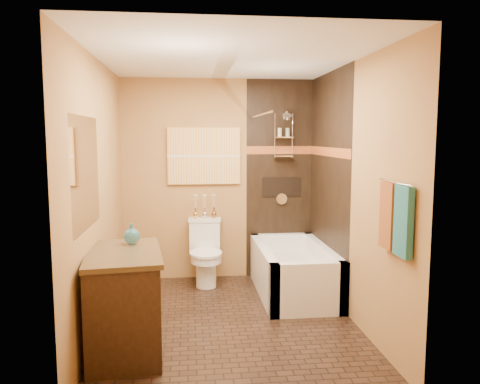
{
  "coord_description": "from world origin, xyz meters",
  "views": [
    {
      "loc": [
        -0.37,
        -4.35,
        1.79
      ],
      "look_at": [
        0.15,
        0.4,
        1.22
      ],
      "focal_mm": 35.0,
      "sensor_mm": 36.0,
      "label": 1
    }
  ],
  "objects": [
    {
      "name": "curtain_rod",
      "position": [
        0.4,
        0.75,
        2.02
      ],
      "size": [
        0.03,
        1.55,
        0.03
      ],
      "primitive_type": "cylinder",
      "rotation": [
        1.57,
        0.0,
        0.0
      ],
      "color": "silver",
      "rests_on": "wall_back"
    },
    {
      "name": "alcove_tile_right",
      "position": [
        1.19,
        0.75,
        1.25
      ],
      "size": [
        0.01,
        1.5,
        2.5
      ],
      "primitive_type": "cube",
      "color": "black",
      "rests_on": "wall_right"
    },
    {
      "name": "wall_left",
      "position": [
        -1.2,
        0.0,
        1.25
      ],
      "size": [
        0.02,
        3.0,
        2.5
      ],
      "primitive_type": "cube",
      "color": "#AC8042",
      "rests_on": "floor"
    },
    {
      "name": "toilet",
      "position": [
        -0.18,
        1.21,
        0.4
      ],
      "size": [
        0.41,
        0.6,
        0.78
      ],
      "rotation": [
        0.0,
        0.0,
        -0.09
      ],
      "color": "white",
      "rests_on": "floor"
    },
    {
      "name": "towel_teal",
      "position": [
        1.16,
        -1.18,
        1.18
      ],
      "size": [
        0.05,
        0.22,
        0.52
      ],
      "primitive_type": "cube",
      "color": "#1E5D65",
      "rests_on": "towel_bar"
    },
    {
      "name": "mosaic_band_back",
      "position": [
        0.78,
        1.48,
        1.62
      ],
      "size": [
        0.85,
        0.01,
        0.1
      ],
      "primitive_type": "cube",
      "color": "#98321B",
      "rests_on": "alcove_tile_back"
    },
    {
      "name": "towel_bar",
      "position": [
        1.15,
        -1.05,
        1.45
      ],
      "size": [
        0.02,
        0.55,
        0.02
      ],
      "primitive_type": "cylinder",
      "rotation": [
        1.57,
        0.0,
        0.0
      ],
      "color": "silver",
      "rests_on": "wall_right"
    },
    {
      "name": "wall_right",
      "position": [
        1.2,
        0.0,
        1.25
      ],
      "size": [
        0.02,
        3.0,
        2.5
      ],
      "primitive_type": "cube",
      "color": "#AC8042",
      "rests_on": "floor"
    },
    {
      "name": "towel_rust",
      "position": [
        1.16,
        -0.92,
        1.18
      ],
      "size": [
        0.05,
        0.22,
        0.52
      ],
      "primitive_type": "cube",
      "color": "brown",
      "rests_on": "towel_bar"
    },
    {
      "name": "ceiling",
      "position": [
        0.0,
        0.0,
        2.5
      ],
      "size": [
        3.0,
        3.0,
        0.0
      ],
      "primitive_type": "plane",
      "color": "silver",
      "rests_on": "wall_back"
    },
    {
      "name": "vanity",
      "position": [
        -0.92,
        -0.54,
        0.43
      ],
      "size": [
        0.7,
        1.03,
        0.86
      ],
      "rotation": [
        0.0,
        0.0,
        0.12
      ],
      "color": "black",
      "rests_on": "floor"
    },
    {
      "name": "alcove_tile_back",
      "position": [
        0.78,
        1.49,
        1.25
      ],
      "size": [
        0.85,
        0.01,
        2.5
      ],
      "primitive_type": "cube",
      "color": "black",
      "rests_on": "wall_back"
    },
    {
      "name": "bathtub",
      "position": [
        0.8,
        0.75,
        0.22
      ],
      "size": [
        0.8,
        1.5,
        0.55
      ],
      "color": "white",
      "rests_on": "floor"
    },
    {
      "name": "wall_back",
      "position": [
        0.0,
        1.5,
        1.25
      ],
      "size": [
        2.4,
        0.02,
        2.5
      ],
      "primitive_type": "cube",
      "color": "#AC8042",
      "rests_on": "floor"
    },
    {
      "name": "mosaic_band_right",
      "position": [
        1.18,
        0.75,
        1.62
      ],
      "size": [
        0.01,
        1.5,
        0.1
      ],
      "primitive_type": "cube",
      "color": "#98321B",
      "rests_on": "alcove_tile_right"
    },
    {
      "name": "floor",
      "position": [
        0.0,
        0.0,
        0.0
      ],
      "size": [
        3.0,
        3.0,
        0.0
      ],
      "primitive_type": "plane",
      "color": "black",
      "rests_on": "ground"
    },
    {
      "name": "wall_front",
      "position": [
        0.0,
        -1.5,
        1.25
      ],
      "size": [
        2.4,
        0.02,
        2.5
      ],
      "primitive_type": "cube",
      "color": "#AC8042",
      "rests_on": "floor"
    },
    {
      "name": "teal_bottle",
      "position": [
        -0.87,
        -0.28,
        0.95
      ],
      "size": [
        0.15,
        0.15,
        0.22
      ],
      "primitive_type": null,
      "rotation": [
        0.0,
        0.0,
        -0.05
      ],
      "color": "#2A707F",
      "rests_on": "vanity"
    },
    {
      "name": "bud_vases",
      "position": [
        -0.18,
        1.39,
        0.94
      ],
      "size": [
        0.29,
        0.06,
        0.29
      ],
      "color": "gold",
      "rests_on": "toilet"
    },
    {
      "name": "sunset_painting",
      "position": [
        -0.18,
        1.48,
        1.55
      ],
      "size": [
        0.9,
        0.04,
        0.7
      ],
      "primitive_type": "cube",
      "color": "gold",
      "rests_on": "wall_back"
    },
    {
      "name": "vanity_mirror",
      "position": [
        -1.19,
        -0.54,
        1.5
      ],
      "size": [
        0.01,
        1.0,
        0.9
      ],
      "primitive_type": "cube",
      "color": "white",
      "rests_on": "wall_left"
    },
    {
      "name": "alcove_niche",
      "position": [
        0.8,
        1.48,
        1.15
      ],
      "size": [
        0.5,
        0.01,
        0.25
      ],
      "primitive_type": "cube",
      "color": "black",
      "rests_on": "alcove_tile_back"
    },
    {
      "name": "shower_fixtures",
      "position": [
        0.8,
        1.38,
        1.67
      ],
      "size": [
        0.24,
        0.33,
        1.16
      ],
      "color": "silver",
      "rests_on": "floor"
    }
  ]
}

